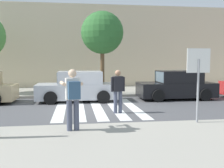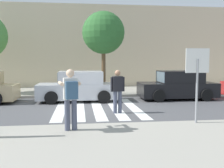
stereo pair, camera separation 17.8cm
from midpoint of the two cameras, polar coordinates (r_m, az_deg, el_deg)
ground_plane at (r=11.46m, az=-2.67°, el=-5.43°), size 120.00×120.00×0.00m
sidewalk_near at (r=5.50m, az=2.58°, el=-16.57°), size 60.00×6.00×0.14m
sidewalk_far at (r=17.38m, az=-4.21°, el=-1.58°), size 60.00×4.80×0.14m
building_facade_far at (r=21.68m, az=-4.86°, el=7.83°), size 56.00×4.00×6.24m
crosswalk_stripe_0 at (r=11.65m, az=-10.65°, el=-5.32°), size 0.44×5.20×0.01m
crosswalk_stripe_1 at (r=11.63m, az=-6.69°, el=-5.29°), size 0.44×5.20×0.01m
crosswalk_stripe_2 at (r=11.66m, az=-2.74°, el=-5.23°), size 0.44×5.20×0.01m
crosswalk_stripe_3 at (r=11.75m, az=1.17°, el=-5.15°), size 0.44×5.20×0.01m
crosswalk_stripe_4 at (r=11.89m, az=5.00°, el=-5.04°), size 0.44×5.20×0.01m
stop_sign at (r=8.61m, az=18.63°, el=3.11°), size 0.76×0.08×2.34m
photographer_with_backpack at (r=7.37m, az=-8.30°, el=-2.21°), size 0.68×0.91×1.72m
pedestrian_crossing at (r=10.41m, az=1.72°, el=-1.08°), size 0.58×0.29×1.72m
parked_car_silver at (r=13.61m, az=-6.88°, el=-0.70°), size 4.10×1.92×1.55m
parked_car_black at (r=14.63m, az=14.48°, el=-0.42°), size 4.10×1.92×1.55m
street_tree_center at (r=15.61m, az=-1.54°, el=11.04°), size 2.49×2.49×4.83m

